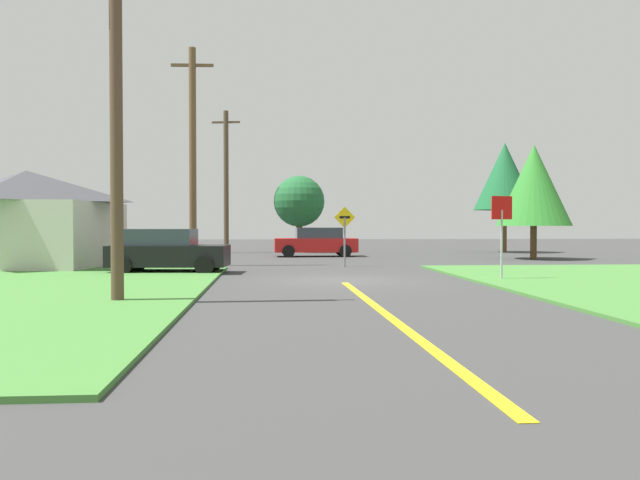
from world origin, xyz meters
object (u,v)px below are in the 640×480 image
object	(u,v)px
pine_tree_center	(299,202)
oak_tree_right	(534,185)
utility_pole_far	(226,180)
parked_car_near_building	(168,251)
direction_sign	(345,229)
stop_sign	(502,221)
oak_tree_left	(505,177)
utility_pole_mid	(193,155)
barn	(27,219)
utility_pole_near	(116,117)
car_approaching_junction	(316,242)

from	to	relation	value
pine_tree_center	oak_tree_right	distance (m)	14.96
utility_pole_far	parked_car_near_building	bearing A→B (deg)	-93.25
direction_sign	pine_tree_center	bearing A→B (deg)	94.79
oak_tree_right	pine_tree_center	bearing A→B (deg)	141.56
stop_sign	utility_pole_far	size ratio (longest dim) A/B	0.30
oak_tree_left	pine_tree_center	xyz separation A→B (m)	(-13.20, 1.09, -1.61)
utility_pole_far	direction_sign	world-z (taller)	utility_pole_far
utility_pole_mid	barn	distance (m)	7.24
stop_sign	pine_tree_center	xyz separation A→B (m)	(-5.37, 21.98, 1.40)
oak_tree_left	pine_tree_center	world-z (taller)	oak_tree_left
pine_tree_center	barn	size ratio (longest dim) A/B	0.71
stop_sign	oak_tree_left	bearing A→B (deg)	-124.09
oak_tree_right	utility_pole_far	bearing A→B (deg)	151.37
direction_sign	utility_pole_near	bearing A→B (deg)	-118.16
car_approaching_junction	utility_pole_mid	world-z (taller)	utility_pole_mid
stop_sign	parked_car_near_building	distance (m)	11.82
utility_pole_mid	direction_sign	world-z (taller)	utility_pole_mid
utility_pole_near	pine_tree_center	distance (m)	27.57
utility_pole_near	oak_tree_right	world-z (taller)	utility_pole_near
car_approaching_junction	utility_pole_far	size ratio (longest dim) A/B	0.51
direction_sign	stop_sign	bearing A→B (deg)	-60.25
utility_pole_near	direction_sign	distance (m)	14.18
car_approaching_junction	utility_pole_near	world-z (taller)	utility_pole_near
utility_pole_far	oak_tree_right	world-z (taller)	utility_pole_far
car_approaching_junction	direction_sign	size ratio (longest dim) A/B	1.82
utility_pole_near	utility_pole_far	bearing A→B (deg)	88.52
stop_sign	utility_pole_far	bearing A→B (deg)	-78.67
stop_sign	utility_pole_near	xyz separation A→B (m)	(-10.71, -5.05, 2.30)
stop_sign	utility_pole_mid	bearing A→B (deg)	-51.63
utility_pole_mid	oak_tree_left	xyz separation A→B (m)	(18.40, 12.61, 0.11)
utility_pole_mid	stop_sign	bearing A→B (deg)	-38.09
stop_sign	utility_pole_mid	size ratio (longest dim) A/B	0.29
utility_pole_far	oak_tree_right	bearing A→B (deg)	-28.63
utility_pole_far	utility_pole_near	bearing A→B (deg)	-91.48
parked_car_near_building	utility_pole_mid	bearing A→B (deg)	87.83
utility_pole_mid	oak_tree_right	bearing A→B (deg)	14.60
barn	parked_car_near_building	bearing A→B (deg)	-28.59
car_approaching_junction	utility_pole_far	world-z (taller)	utility_pole_far
oak_tree_right	car_approaching_junction	bearing A→B (deg)	161.56
car_approaching_junction	oak_tree_right	xyz separation A→B (m)	(11.01, -3.67, 3.00)
barn	car_approaching_junction	bearing A→B (deg)	35.17
utility_pole_near	pine_tree_center	xyz separation A→B (m)	(5.34, 27.04, -0.90)
utility_pole_near	utility_pole_mid	xyz separation A→B (m)	(0.14, 13.34, 0.60)
stop_sign	barn	bearing A→B (deg)	-37.15
utility_pole_far	direction_sign	size ratio (longest dim) A/B	3.54
parked_car_near_building	oak_tree_left	world-z (taller)	oak_tree_left
utility_pole_far	direction_sign	xyz separation A→B (m)	(5.89, -14.39, -3.02)
car_approaching_junction	oak_tree_right	bearing A→B (deg)	160.63
utility_pole_far	pine_tree_center	distance (m)	4.85
car_approaching_junction	utility_pole_near	xyz separation A→B (m)	(-6.04, -21.41, 3.37)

